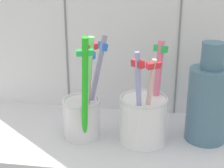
# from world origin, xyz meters

# --- Properties ---
(counter_slab) EXTENTS (0.64, 0.22, 0.02)m
(counter_slab) POSITION_xyz_m (0.00, 0.00, 0.01)
(counter_slab) COLOR silver
(counter_slab) RESTS_ON ground
(tile_wall_back) EXTENTS (0.64, 0.02, 0.45)m
(tile_wall_back) POSITION_xyz_m (0.00, 0.12, 0.23)
(tile_wall_back) COLOR white
(tile_wall_back) RESTS_ON ground
(toothbrush_cup_left) EXTENTS (0.08, 0.09, 0.19)m
(toothbrush_cup_left) POSITION_xyz_m (-0.05, -0.01, 0.07)
(toothbrush_cup_left) COLOR white
(toothbrush_cup_left) RESTS_ON counter_slab
(toothbrush_cup_right) EXTENTS (0.08, 0.08, 0.17)m
(toothbrush_cup_right) POSITION_xyz_m (0.05, -0.01, 0.06)
(toothbrush_cup_right) COLOR white
(toothbrush_cup_right) RESTS_ON counter_slab
(ceramic_vase) EXTENTS (0.07, 0.07, 0.17)m
(ceramic_vase) POSITION_xyz_m (0.16, 0.01, 0.09)
(ceramic_vase) COLOR slate
(ceramic_vase) RESTS_ON counter_slab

